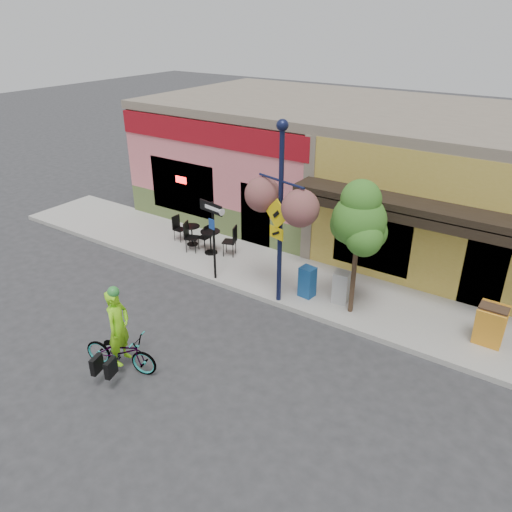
{
  "coord_description": "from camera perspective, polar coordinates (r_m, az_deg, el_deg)",
  "views": [
    {
      "loc": [
        5.95,
        -9.76,
        7.51
      ],
      "look_at": [
        -1.01,
        0.5,
        1.4
      ],
      "focal_mm": 35.0,
      "sensor_mm": 36.0,
      "label": 1
    }
  ],
  "objects": [
    {
      "name": "lamp_post",
      "position": [
        13.08,
        2.8,
        4.52
      ],
      "size": [
        1.72,
        1.02,
        5.05
      ],
      "primitive_type": null,
      "rotation": [
        0.0,
        0.0,
        -0.25
      ],
      "color": "#131A3E",
      "rests_on": "sidewalk"
    },
    {
      "name": "cafe_set_left",
      "position": [
        17.43,
        -7.35,
        2.69
      ],
      "size": [
        1.56,
        0.82,
        0.92
      ],
      "primitive_type": null,
      "rotation": [
        0.0,
        0.0,
        -0.04
      ],
      "color": "black",
      "rests_on": "sidewalk"
    },
    {
      "name": "cyclist_rider",
      "position": [
        11.78,
        -15.31,
        -8.84
      ],
      "size": [
        0.6,
        0.77,
        1.84
      ],
      "primitive_type": "imported",
      "rotation": [
        0.0,
        0.0,
        1.84
      ],
      "color": "#8FF419",
      "rests_on": "ground"
    },
    {
      "name": "one_way_sign",
      "position": [
        14.8,
        -4.82,
        1.69
      ],
      "size": [
        0.97,
        0.37,
        2.46
      ],
      "primitive_type": null,
      "rotation": [
        0.0,
        0.0,
        -0.18
      ],
      "color": "black",
      "rests_on": "sidewalk"
    },
    {
      "name": "sandwich_board",
      "position": [
        13.17,
        24.98,
        -7.69
      ],
      "size": [
        0.66,
        0.48,
        1.09
      ],
      "primitive_type": null,
      "rotation": [
        0.0,
        0.0,
        -0.01
      ],
      "color": "orange",
      "rests_on": "sidewalk"
    },
    {
      "name": "cafe_set_right",
      "position": [
        16.71,
        -5.22,
        1.98
      ],
      "size": [
        1.94,
        1.43,
        1.05
      ],
      "primitive_type": null,
      "rotation": [
        0.0,
        0.0,
        0.36
      ],
      "color": "black",
      "rests_on": "sidewalk"
    },
    {
      "name": "newspaper_box_grey",
      "position": [
        14.07,
        9.7,
        -3.53
      ],
      "size": [
        0.48,
        0.45,
        0.92
      ],
      "primitive_type": null,
      "rotation": [
        0.0,
        0.0,
        0.15
      ],
      "color": "#A2A2A2",
      "rests_on": "sidewalk"
    },
    {
      "name": "street_tree",
      "position": [
        13.03,
        11.38,
        0.83
      ],
      "size": [
        1.92,
        1.92,
        3.76
      ],
      "primitive_type": null,
      "rotation": [
        0.0,
        0.0,
        -0.4
      ],
      "color": "#3D7A26",
      "rests_on": "sidewalk"
    },
    {
      "name": "newspaper_box_blue",
      "position": [
        14.23,
        5.88,
        -2.95
      ],
      "size": [
        0.45,
        0.41,
        0.91
      ],
      "primitive_type": null,
      "rotation": [
        0.0,
        0.0,
        -0.12
      ],
      "color": "navy",
      "rests_on": "sidewalk"
    },
    {
      "name": "curb",
      "position": [
        14.03,
        3.53,
        -5.81
      ],
      "size": [
        24.0,
        0.12,
        0.15
      ],
      "primitive_type": "cube",
      "color": "#A8A59E",
      "rests_on": "ground"
    },
    {
      "name": "bicycle",
      "position": [
        12.06,
        -15.22,
        -10.48
      ],
      "size": [
        1.93,
        1.1,
        0.96
      ],
      "primitive_type": "imported",
      "rotation": [
        0.0,
        0.0,
        1.84
      ],
      "color": "maroon",
      "rests_on": "ground"
    },
    {
      "name": "ground",
      "position": [
        13.67,
        2.33,
        -7.09
      ],
      "size": [
        90.0,
        90.0,
        0.0
      ],
      "primitive_type": "plane",
      "color": "#2D2D30",
      "rests_on": "ground"
    },
    {
      "name": "sidewalk",
      "position": [
        15.13,
        6.36,
        -3.37
      ],
      "size": [
        24.0,
        3.0,
        0.15
      ],
      "primitive_type": "cube",
      "color": "#9E9B93",
      "rests_on": "ground"
    },
    {
      "name": "building",
      "position": [
        19.0,
        14.71,
        9.31
      ],
      "size": [
        18.2,
        8.2,
        4.5
      ],
      "primitive_type": null,
      "color": "#D86B74",
      "rests_on": "ground"
    }
  ]
}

